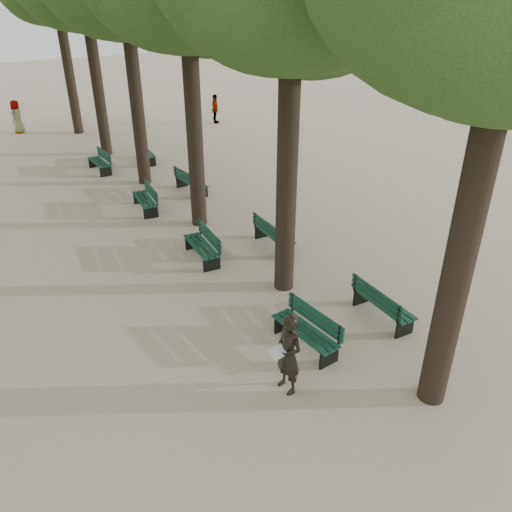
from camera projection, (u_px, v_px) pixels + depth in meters
ground at (308, 367)px, 10.69m from camera, size 120.00×120.00×0.00m
bench_left_0 at (305, 337)px, 11.19m from camera, size 0.66×1.83×0.92m
bench_left_1 at (202, 251)px, 14.91m from camera, size 0.78×1.86×0.92m
bench_left_2 at (145, 204)px, 18.24m from camera, size 0.81×1.86×0.92m
bench_left_3 at (100, 166)px, 22.21m from camera, size 0.59×1.81×0.92m
bench_right_0 at (383, 309)px, 12.17m from camera, size 0.72×1.84×0.92m
bench_right_1 at (274, 239)px, 15.62m from camera, size 0.74×1.85×0.92m
bench_right_2 at (192, 186)px, 19.89m from camera, size 0.69×1.83×0.92m
bench_right_3 at (146, 156)px, 23.46m from camera, size 0.80×1.86×0.92m
man_with_map at (288, 354)px, 9.71m from camera, size 0.63×0.73×1.77m
pedestrian_d at (17, 117)px, 28.08m from camera, size 0.79×0.93×1.81m
pedestrian_c at (215, 109)px, 30.19m from camera, size 0.92×0.96×1.69m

